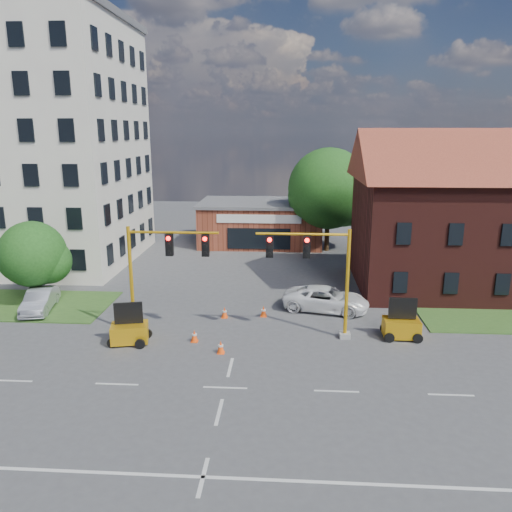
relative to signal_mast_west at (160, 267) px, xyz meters
name	(u,v)px	position (x,y,z in m)	size (l,w,h in m)	color
ground	(225,388)	(4.36, -6.00, -3.92)	(120.00, 120.00, 0.00)	#434346
lane_markings	(216,426)	(4.36, -9.00, -3.91)	(60.00, 36.00, 0.01)	silver
office_block	(22,142)	(-15.64, 15.91, 6.39)	(18.40, 15.40, 20.60)	beige
brick_shop	(261,222)	(4.36, 23.99, -1.76)	(12.40, 8.40, 4.30)	maroon
townhouse_row	(503,208)	(22.36, 10.00, 2.01)	(21.00, 11.00, 11.50)	#431814
tree_large	(333,191)	(11.24, 21.08, 1.81)	(8.00, 7.61, 9.78)	#3B2415
tree_nw_front	(37,256)	(-9.42, 4.58, -0.66)	(4.56, 4.34, 5.58)	#3B2415
signal_mast_west	(160,267)	(0.00, 0.00, 0.00)	(5.30, 0.60, 6.20)	gray
signal_mast_east	(317,270)	(8.71, 0.00, 0.00)	(5.30, 0.60, 6.20)	gray
trailer_west	(130,331)	(-1.43, -1.46, -3.22)	(2.19, 1.70, 2.22)	#EBA713
trailer_east	(401,326)	(13.49, 0.22, -3.22)	(1.98, 1.33, 2.24)	#EBA713
cone_a	(194,336)	(2.04, -1.07, -3.58)	(0.40, 0.40, 0.70)	#FF4A0D
cone_b	(225,312)	(3.24, 2.64, -3.58)	(0.40, 0.40, 0.70)	#FF4A0D
cone_c	(221,347)	(3.68, -2.42, -3.58)	(0.40, 0.40, 0.70)	#FF4A0D
cone_d	(264,311)	(5.65, 3.00, -3.58)	(0.40, 0.40, 0.70)	#FF4A0D
pickup_white	(326,299)	(9.61, 4.38, -3.16)	(2.51, 5.45, 1.51)	white
sedan_silver_front	(40,300)	(-8.72, 3.09, -3.21)	(1.51, 4.33, 1.43)	#A1A5A9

